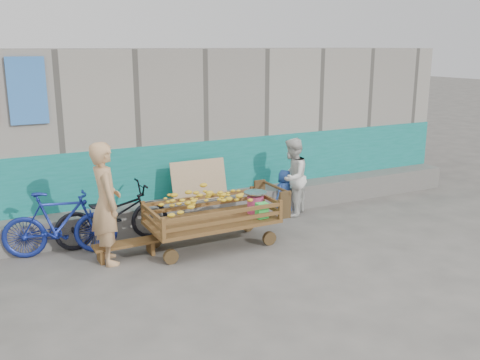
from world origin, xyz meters
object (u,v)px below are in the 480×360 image
woman (292,177)px  banana_cart (210,209)px  bicycle_dark (113,215)px  bicycle_blue (60,224)px  child (284,192)px  bench (126,247)px  vendor_man (106,203)px

woman → banana_cart: bearing=-20.5°
banana_cart → bicycle_dark: bearing=147.1°
bicycle_dark → woman: bearing=-92.1°
woman → bicycle_blue: size_ratio=0.87×
child → bicycle_blue: bicycle_blue is taller
banana_cart → bench: banana_cart is taller
vendor_man → bicycle_blue: (-0.57, 0.57, -0.39)m
vendor_man → woman: bearing=-79.2°
woman → vendor_man: bearing=-31.5°
bench → bicycle_blue: bicycle_blue is taller
bench → woman: size_ratio=0.65×
vendor_man → child: bearing=-76.9°
vendor_man → woman: 3.60m
woman → bench: bearing=-31.3°
woman → child: woman is taller
bench → child: child is taller
bench → vendor_man: vendor_man is taller
banana_cart → bicycle_blue: 2.23m
bench → vendor_man: size_ratio=0.53×
banana_cart → vendor_man: 1.58m
banana_cart → bicycle_dark: bicycle_dark is taller
child → bench: bearing=-8.4°
child → bicycle_dark: 3.21m
vendor_man → child: (3.46, 0.76, -0.46)m
woman → bicycle_blue: 4.12m
bicycle_dark → banana_cart: bearing=-123.8°
child → bicycle_dark: size_ratio=0.47×
bicycle_blue → child: bearing=-72.8°
bench → child: size_ratio=1.12×
bicycle_dark → bicycle_blue: 0.83m
banana_cart → vendor_man: vendor_man is taller
bench → child: bearing=12.8°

